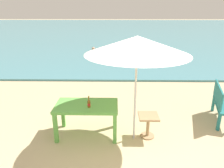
# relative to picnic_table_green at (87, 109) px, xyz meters

# --- Properties ---
(sea_water) EXTENTS (120.00, 50.00, 0.08)m
(sea_water) POSITION_rel_picnic_table_green_xyz_m (1.08, 28.86, -0.61)
(sea_water) COLOR teal
(sea_water) RESTS_ON ground_plane
(picnic_table_green) EXTENTS (1.40, 0.80, 0.76)m
(picnic_table_green) POSITION_rel_picnic_table_green_xyz_m (0.00, 0.00, 0.00)
(picnic_table_green) COLOR #60B24C
(picnic_table_green) RESTS_ON ground_plane
(beer_bottle_amber) EXTENTS (0.07, 0.07, 0.26)m
(beer_bottle_amber) POSITION_rel_picnic_table_green_xyz_m (0.07, -0.13, 0.20)
(beer_bottle_amber) COLOR brown
(beer_bottle_amber) RESTS_ON picnic_table_green
(patio_umbrella) EXTENTS (2.10, 2.10, 2.30)m
(patio_umbrella) POSITION_rel_picnic_table_green_xyz_m (1.07, -0.16, 1.47)
(patio_umbrella) COLOR silver
(patio_umbrella) RESTS_ON ground_plane
(side_table_wood) EXTENTS (0.44, 0.44, 0.54)m
(side_table_wood) POSITION_rel_picnic_table_green_xyz_m (1.39, -0.07, -0.30)
(side_table_wood) COLOR tan
(side_table_wood) RESTS_ON ground_plane
(bench_teal_center) EXTENTS (0.69, 1.25, 0.95)m
(bench_teal_center) POSITION_rel_picnic_table_green_xyz_m (3.36, 0.72, -0.11)
(bench_teal_center) COLOR #237275
(bench_teal_center) RESTS_ON ground_plane
(swimmer_person) EXTENTS (0.34, 0.34, 0.41)m
(swimmer_person) POSITION_rel_picnic_table_green_xyz_m (-0.78, 9.24, -0.41)
(swimmer_person) COLOR tan
(swimmer_person) RESTS_ON sea_water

